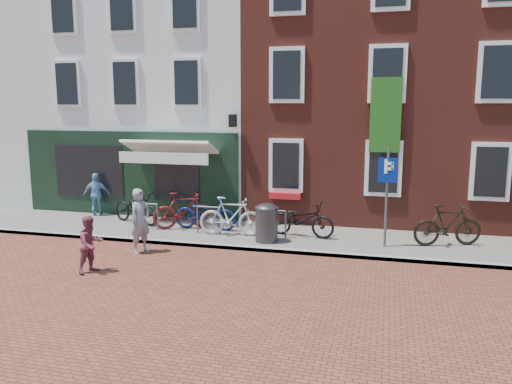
% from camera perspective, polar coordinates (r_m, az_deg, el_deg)
% --- Properties ---
extents(ground, '(80.00, 80.00, 0.00)m').
position_cam_1_polar(ground, '(14.05, -1.11, -6.53)').
color(ground, brown).
extents(sidewalk, '(24.00, 3.00, 0.10)m').
position_cam_1_polar(sidewalk, '(15.23, 4.05, -5.06)').
color(sidewalk, slate).
rests_on(sidewalk, ground).
extents(building_stucco, '(8.00, 8.00, 9.00)m').
position_cam_1_polar(building_stucco, '(21.77, -9.07, 11.15)').
color(building_stucco, silver).
rests_on(building_stucco, ground).
extents(building_brick_mid, '(6.00, 8.00, 10.00)m').
position_cam_1_polar(building_brick_mid, '(20.08, 10.03, 12.67)').
color(building_brick_mid, maroon).
rests_on(building_brick_mid, ground).
extents(filler_left, '(7.00, 8.00, 9.00)m').
position_cam_1_polar(filler_left, '(25.68, -24.86, 10.16)').
color(filler_left, silver).
rests_on(filler_left, ground).
extents(litter_bin, '(0.63, 0.63, 1.16)m').
position_cam_1_polar(litter_bin, '(14.46, 1.17, -3.20)').
color(litter_bin, '#39393B').
rests_on(litter_bin, sidewalk).
extents(parking_sign, '(0.50, 0.07, 2.70)m').
position_cam_1_polar(parking_sign, '(14.16, 14.30, 0.85)').
color(parking_sign, '#4C4C4F').
rests_on(parking_sign, sidewalk).
extents(woman, '(0.62, 0.74, 1.73)m').
position_cam_1_polar(woman, '(14.04, -12.66, -3.14)').
color(woman, gray).
rests_on(woman, ground).
extents(boy, '(0.73, 0.81, 1.36)m').
position_cam_1_polar(boy, '(12.78, -17.82, -5.52)').
color(boy, brown).
rests_on(boy, ground).
extents(cafe_person, '(0.94, 0.65, 1.48)m').
position_cam_1_polar(cafe_person, '(18.63, -17.23, -0.25)').
color(cafe_person, '#689BC6').
rests_on(cafe_person, sidewalk).
extents(bicycle_0, '(2.08, 1.36, 1.03)m').
position_cam_1_polar(bicycle_0, '(17.12, -13.16, -1.68)').
color(bicycle_0, black).
rests_on(bicycle_0, sidewalk).
extents(bicycle_1, '(1.95, 1.31, 1.15)m').
position_cam_1_polar(bicycle_1, '(16.09, -7.99, -2.04)').
color(bicycle_1, '#601314').
rests_on(bicycle_1, sidewalk).
extents(bicycle_2, '(1.97, 0.69, 1.03)m').
position_cam_1_polar(bicycle_2, '(15.94, -5.62, -2.32)').
color(bicycle_2, '#0E1B53').
rests_on(bicycle_2, sidewalk).
extents(bicycle_3, '(1.95, 0.70, 1.15)m').
position_cam_1_polar(bicycle_3, '(15.16, -2.76, -2.70)').
color(bicycle_3, '#B2B2B5').
rests_on(bicycle_3, sidewalk).
extents(bicycle_4, '(2.04, 0.95, 1.03)m').
position_cam_1_polar(bicycle_4, '(15.08, 5.04, -3.01)').
color(bicycle_4, black).
rests_on(bicycle_4, sidewalk).
extents(bicycle_5, '(1.98, 1.13, 1.15)m').
position_cam_1_polar(bicycle_5, '(14.99, 20.44, -3.46)').
color(bicycle_5, black).
rests_on(bicycle_5, sidewalk).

